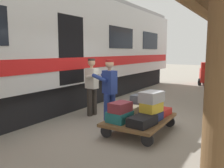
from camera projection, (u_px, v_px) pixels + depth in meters
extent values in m
plane|color=gray|center=(139.00, 126.00, 6.14)|extent=(60.00, 60.00, 0.00)
cube|color=silver|center=(36.00, 38.00, 7.71)|extent=(3.00, 17.53, 2.90)
cube|color=black|center=(38.00, 95.00, 7.96)|extent=(2.55, 16.65, 0.90)
cube|color=red|center=(72.00, 64.00, 7.04)|extent=(0.03, 17.18, 0.36)
cube|color=black|center=(151.00, 41.00, 12.14)|extent=(0.02, 1.93, 0.84)
cube|color=black|center=(122.00, 38.00, 9.53)|extent=(0.02, 1.93, 0.84)
cube|color=black|center=(70.00, 50.00, 7.02)|extent=(0.12, 1.10, 2.00)
cube|color=brown|center=(140.00, 119.00, 5.66)|extent=(1.23, 1.84, 0.07)
cylinder|color=black|center=(147.00, 140.00, 4.80)|extent=(0.27, 0.05, 0.27)
cylinder|color=black|center=(106.00, 132.00, 5.30)|extent=(0.27, 0.05, 0.27)
cylinder|color=black|center=(170.00, 122.00, 6.05)|extent=(0.27, 0.05, 0.27)
cylinder|color=black|center=(135.00, 116.00, 6.56)|extent=(0.27, 0.05, 0.27)
cube|color=beige|center=(130.00, 111.00, 5.78)|extent=(0.38, 0.54, 0.25)
cube|color=navy|center=(151.00, 116.00, 5.50)|extent=(0.46, 0.49, 0.19)
cube|color=#1E666B|center=(120.00, 117.00, 5.35)|extent=(0.50, 0.56, 0.24)
cube|color=#AD231E|center=(159.00, 112.00, 5.93)|extent=(0.52, 0.63, 0.16)
cube|color=black|center=(142.00, 121.00, 5.07)|extent=(0.51, 0.68, 0.20)
cube|color=maroon|center=(138.00, 108.00, 6.21)|extent=(0.39, 0.61, 0.21)
cube|color=maroon|center=(120.00, 107.00, 5.29)|extent=(0.40, 0.53, 0.22)
cube|color=gold|center=(151.00, 107.00, 5.45)|extent=(0.42, 0.56, 0.23)
cube|color=#4C515B|center=(138.00, 99.00, 6.22)|extent=(0.31, 0.38, 0.23)
cube|color=#9EA0A5|center=(152.00, 97.00, 5.45)|extent=(0.48, 0.61, 0.24)
cylinder|color=navy|center=(112.00, 108.00, 6.34)|extent=(0.16, 0.16, 0.82)
cylinder|color=navy|center=(107.00, 109.00, 6.21)|extent=(0.16, 0.16, 0.82)
cube|color=navy|center=(110.00, 82.00, 6.18)|extent=(0.41, 0.31, 0.60)
cylinder|color=tan|center=(110.00, 69.00, 6.14)|extent=(0.09, 0.09, 0.06)
sphere|color=tan|center=(110.00, 64.00, 6.12)|extent=(0.22, 0.22, 0.22)
cylinder|color=#A51919|center=(110.00, 61.00, 6.11)|extent=(0.21, 0.21, 0.06)
cylinder|color=navy|center=(108.00, 77.00, 6.43)|extent=(0.54, 0.24, 0.21)
cylinder|color=navy|center=(99.00, 78.00, 6.22)|extent=(0.54, 0.24, 0.21)
cylinder|color=#332D28|center=(90.00, 102.00, 7.06)|extent=(0.16, 0.16, 0.82)
cylinder|color=#332D28|center=(94.00, 101.00, 7.21)|extent=(0.16, 0.16, 0.82)
cube|color=silver|center=(92.00, 78.00, 7.04)|extent=(0.38, 0.26, 0.60)
cylinder|color=tan|center=(92.00, 67.00, 6.99)|extent=(0.09, 0.09, 0.06)
sphere|color=tan|center=(92.00, 62.00, 6.97)|extent=(0.22, 0.22, 0.22)
cylinder|color=#332D28|center=(91.00, 60.00, 6.96)|extent=(0.21, 0.21, 0.06)
cylinder|color=silver|center=(94.00, 76.00, 6.77)|extent=(0.54, 0.16, 0.21)
cylinder|color=silver|center=(101.00, 75.00, 7.02)|extent=(0.54, 0.16, 0.21)
cube|color=#B21E19|center=(210.00, 75.00, 13.66)|extent=(1.46, 1.91, 0.70)
cube|color=#B21E19|center=(210.00, 67.00, 13.29)|extent=(1.04, 0.89, 0.50)
cylinder|color=black|center=(217.00, 83.00, 12.97)|extent=(0.12, 0.40, 0.40)
cylinder|color=black|center=(200.00, 82.00, 13.43)|extent=(0.12, 0.40, 0.40)
cylinder|color=black|center=(220.00, 81.00, 13.99)|extent=(0.12, 0.40, 0.40)
cylinder|color=black|center=(204.00, 80.00, 14.45)|extent=(0.12, 0.40, 0.40)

